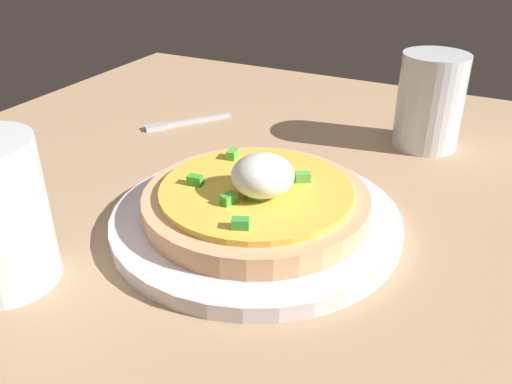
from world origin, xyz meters
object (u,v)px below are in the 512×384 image
pizza (257,198)px  cup_near (430,104)px  fork (180,123)px  plate (256,219)px

pizza → cup_near: (24.46, -9.33, 2.17)cm
cup_near → fork: cup_near is taller
pizza → cup_near: size_ratio=1.82×
plate → fork: bearing=48.3°
pizza → plate: bearing=50.4°
plate → pizza: (-0.07, -0.09, 2.12)cm
plate → fork: size_ratio=2.60×
plate → fork: plate is taller
plate → cup_near: (24.38, -9.42, 4.28)cm
plate → cup_near: 26.49cm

